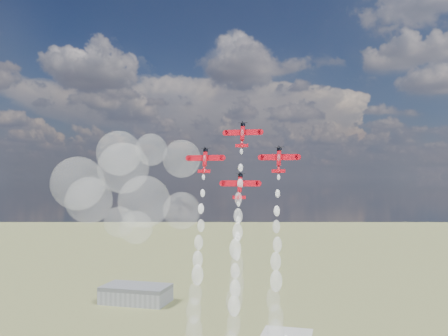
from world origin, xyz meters
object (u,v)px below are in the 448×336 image
plane_right (279,159)px  plane_lead (242,134)px  plane_slot (240,186)px  hangar (136,294)px  plane_left (205,160)px

plane_right → plane_lead: bearing=170.9°
plane_right → plane_slot: size_ratio=1.00×
plane_lead → hangar: bearing=124.8°
plane_lead → plane_right: plane_lead is taller
plane_lead → plane_right: bearing=-9.1°
plane_left → plane_slot: size_ratio=1.00×
hangar → plane_left: plane_left is taller
hangar → plane_left: size_ratio=4.05×
plane_slot → plane_lead: bearing=90.0°
plane_slot → plane_left: bearing=170.9°
plane_right → plane_slot: plane_right is taller
hangar → plane_slot: (121.57, -179.21, 86.07)m
plane_left → plane_right: same height
plane_left → hangar: bearing=121.5°
plane_lead → plane_left: size_ratio=1.00×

